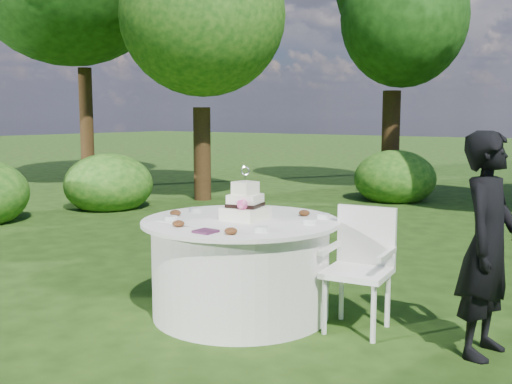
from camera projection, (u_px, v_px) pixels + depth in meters
ground at (241, 314)px, 4.82m from camera, size 80.00×80.00×0.00m
napkins at (206, 231)px, 4.19m from camera, size 0.14×0.14×0.02m
feather_plume at (179, 224)px, 4.49m from camera, size 0.48×0.07×0.01m
guest at (488, 245)px, 3.91m from camera, size 0.39×0.57×1.49m
table at (241, 267)px, 4.77m from camera, size 1.56×1.56×0.77m
cake at (245, 205)px, 4.71m from camera, size 0.31×0.32×0.42m
chair at (361, 259)px, 4.45m from camera, size 0.52×0.51×0.91m
votives at (251, 219)px, 4.64m from camera, size 1.17×0.89×0.04m
petal_cups at (223, 220)px, 4.57m from camera, size 0.95×1.04×0.05m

